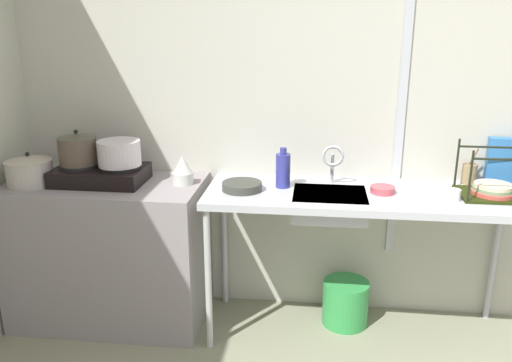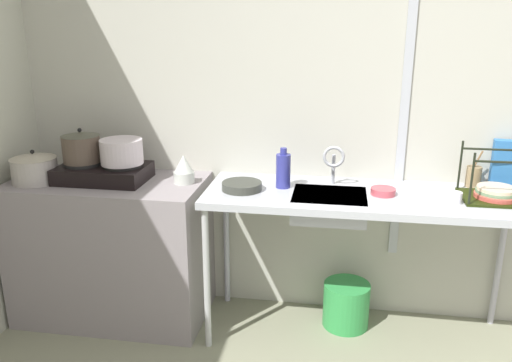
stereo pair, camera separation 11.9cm
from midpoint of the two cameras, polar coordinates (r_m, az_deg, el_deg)
The scene contains 19 objects.
wall_back at distance 3.11m, azimuth 18.54°, elevation 9.11°, with size 5.50×0.10×2.75m, color #B6B4A7.
wall_metal_strip at distance 3.03m, azimuth 17.60°, elevation 11.62°, with size 0.05×0.01×2.20m, color #B0B4BC.
counter_concrete at distance 3.27m, azimuth -14.61°, elevation -7.31°, with size 1.13×0.58×0.87m, color gray.
counter_sink at distance 2.88m, azimuth 12.95°, elevation -2.57°, with size 1.73×0.58×0.87m.
stove at distance 3.11m, azimuth -15.54°, elevation 0.94°, with size 0.51×0.32×0.11m.
pot_on_left_burner at distance 3.13m, azimuth -17.81°, elevation 3.61°, with size 0.22×0.22×0.20m.
pot_on_right_burner at distance 3.03m, azimuth -13.61°, elevation 3.19°, with size 0.24×0.24×0.14m.
pot_beside_stove at distance 3.20m, azimuth -22.43°, elevation 1.34°, with size 0.26×0.26×0.19m.
percolator at distance 2.97m, azimuth -6.89°, elevation 1.28°, with size 0.12×0.12×0.17m.
sink_basin at distance 2.83m, azimuth 9.31°, elevation -2.72°, with size 0.40×0.33×0.13m, color #B0B4BC.
faucet at distance 2.91m, azimuth 9.79°, elevation 2.38°, with size 0.12×0.07×0.24m.
frying_pan at distance 2.84m, azimuth -0.38°, elevation -0.57°, with size 0.22×0.22×0.04m, color #363932.
dish_rack at distance 2.99m, azimuth 26.16°, elevation -1.17°, with size 0.35×0.29×0.28m.
cup_by_rack at distance 2.84m, azimuth 22.34°, elevation -1.73°, with size 0.07×0.07×0.06m, color white.
small_bowl_on_drainboard at distance 2.86m, azimuth 15.09°, elevation -1.13°, with size 0.13×0.13×0.04m, color #BA4752.
bottle_by_sink at distance 2.87m, azimuth 4.23°, elevation 1.19°, with size 0.08×0.08×0.23m.
cereal_box at distance 3.20m, azimuth 27.25°, elevation 1.64°, with size 0.18×0.07×0.27m, color #2E6CB3.
utensil_jar at distance 3.16m, azimuth 24.00°, elevation 0.47°, with size 0.08×0.08×0.22m.
bucket_on_floor at distance 3.24m, azimuth 11.04°, elevation -13.32°, with size 0.28×0.28×0.27m, color green.
Camera 2 is at (-0.43, -1.16, 1.76)m, focal length 36.03 mm.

